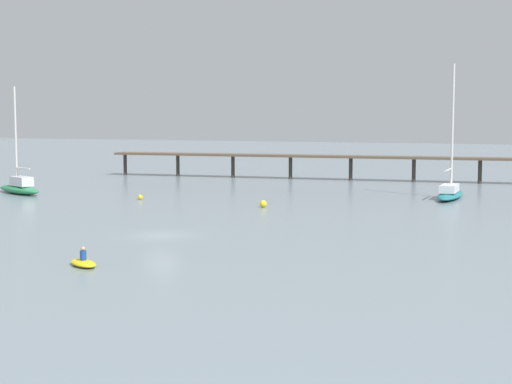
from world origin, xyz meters
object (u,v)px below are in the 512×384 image
Objects in this scene: mooring_buoy_far at (140,197)px; pier at (458,151)px; sailboat_teal at (450,191)px; sailboat_green at (19,186)px; dinghy_yellow at (83,263)px; mooring_buoy_mid at (263,204)px.

pier is at bearing 49.93° from mooring_buoy_far.
sailboat_teal is 1.18× the size of sailboat_green.
pier is 5.80× the size of sailboat_green.
mooring_buoy_far is (-29.47, -12.98, -0.53)m from sailboat_teal.
sailboat_green is 4.26× the size of dinghy_yellow.
pier reaches higher than dinghy_yellow.
pier is 66.58m from dinghy_yellow.
mooring_buoy_far is 0.78× the size of mooring_buoy_mid.
sailboat_teal is (1.84, -19.87, -3.28)m from pier.
mooring_buoy_far is at bearing 173.66° from mooring_buoy_mid.
sailboat_green is 15.46m from mooring_buoy_far.
sailboat_teal is 21.07m from mooring_buoy_mid.
sailboat_teal reaches higher than sailboat_green.
sailboat_green is at bearing -142.85° from pier.
pier reaches higher than mooring_buoy_far.
mooring_buoy_far is at bearing -156.24° from sailboat_teal.
mooring_buoy_mid is (-1.03, 30.87, 0.12)m from dinghy_yellow.
dinghy_yellow is at bearing -107.36° from sailboat_teal.
sailboat_green reaches higher than mooring_buoy_far.
sailboat_green is (-44.92, -12.77, 0.04)m from sailboat_teal.
mooring_buoy_mid is at bearing 91.91° from dinghy_yellow.
dinghy_yellow is 5.29× the size of mooring_buoy_far.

